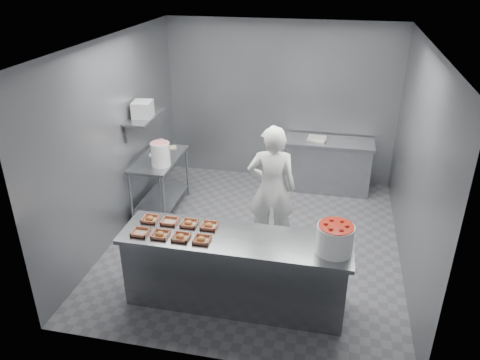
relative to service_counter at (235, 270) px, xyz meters
name	(u,v)px	position (x,y,z in m)	size (l,w,h in m)	color
floor	(256,240)	(0.00, 1.35, -0.45)	(4.50, 4.50, 0.00)	#4C4C51
ceiling	(259,42)	(0.00, 1.35, 2.35)	(4.50, 4.50, 0.00)	white
wall_back	(280,103)	(0.00, 3.60, 0.95)	(4.00, 0.04, 2.80)	slate
wall_left	(117,139)	(-2.00, 1.35, 0.95)	(0.04, 4.50, 2.80)	slate
wall_right	(416,164)	(2.00, 1.35, 0.95)	(0.04, 4.50, 2.80)	slate
service_counter	(235,270)	(0.00, 0.00, 0.00)	(2.60, 0.70, 0.90)	slate
prep_table	(160,176)	(-1.65, 1.95, 0.14)	(0.60, 1.20, 0.90)	slate
back_counter	(327,165)	(0.90, 3.25, 0.00)	(1.50, 0.60, 0.90)	slate
wall_shelf	(145,117)	(-1.82, 1.95, 1.10)	(0.35, 0.90, 0.03)	slate
tray_0	(140,232)	(-1.06, -0.15, 0.47)	(0.19, 0.18, 0.04)	tan
tray_1	(160,234)	(-0.82, -0.15, 0.47)	(0.19, 0.18, 0.06)	tan
tray_2	(181,237)	(-0.58, -0.15, 0.47)	(0.19, 0.18, 0.06)	tan
tray_3	(202,239)	(-0.34, -0.15, 0.47)	(0.19, 0.18, 0.06)	tan
tray_4	(150,219)	(-1.06, 0.15, 0.47)	(0.19, 0.18, 0.06)	tan
tray_5	(170,221)	(-0.82, 0.15, 0.47)	(0.19, 0.18, 0.04)	tan
tray_6	(189,223)	(-0.58, 0.15, 0.47)	(0.19, 0.18, 0.06)	tan
tray_7	(209,225)	(-0.34, 0.15, 0.47)	(0.19, 0.18, 0.06)	tan
worker	(272,189)	(0.22, 1.26, 0.45)	(0.66, 0.43, 1.80)	white
strawberry_tub	(335,238)	(1.08, -0.05, 0.62)	(0.39, 0.39, 0.32)	white
glaze_bucket	(160,153)	(-1.51, 1.70, 0.63)	(0.30, 0.28, 0.43)	white
bucket_lid	(159,155)	(-1.67, 2.03, 0.46)	(0.31, 0.31, 0.02)	white
rag	(172,147)	(-1.59, 2.39, 0.46)	(0.13, 0.11, 0.02)	#CCB28C
appliance	(143,109)	(-1.82, 1.91, 1.23)	(0.27, 0.31, 0.23)	gray
paper_stack	(317,138)	(0.69, 3.25, 0.47)	(0.30, 0.22, 0.05)	silver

